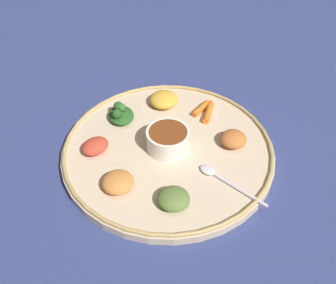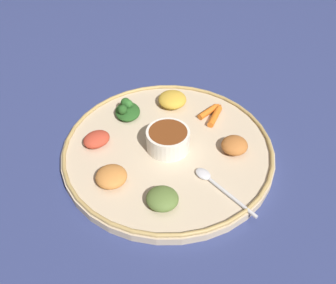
# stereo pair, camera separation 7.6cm
# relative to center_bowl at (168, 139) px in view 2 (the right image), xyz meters

# --- Properties ---
(ground_plane) EXTENTS (2.40, 2.40, 0.00)m
(ground_plane) POSITION_rel_center_bowl_xyz_m (0.00, 0.00, -0.04)
(ground_plane) COLOR navy
(platter) EXTENTS (0.44, 0.44, 0.02)m
(platter) POSITION_rel_center_bowl_xyz_m (0.00, 0.00, -0.03)
(platter) COLOR #C6B293
(platter) RESTS_ON ground_plane
(platter_rim) EXTENTS (0.44, 0.44, 0.01)m
(platter_rim) POSITION_rel_center_bowl_xyz_m (0.00, 0.00, -0.02)
(platter_rim) COLOR tan
(platter_rim) RESTS_ON platter
(center_bowl) EXTENTS (0.09, 0.09, 0.04)m
(center_bowl) POSITION_rel_center_bowl_xyz_m (0.00, 0.00, 0.00)
(center_bowl) COLOR silver
(center_bowl) RESTS_ON platter
(spoon) EXTENTS (0.10, 0.13, 0.01)m
(spoon) POSITION_rel_center_bowl_xyz_m (-0.08, 0.11, -0.02)
(spoon) COLOR silver
(spoon) RESTS_ON platter
(greens_pile) EXTENTS (0.06, 0.07, 0.04)m
(greens_pile) POSITION_rel_center_bowl_xyz_m (0.08, -0.12, -0.01)
(greens_pile) COLOR #23511E
(greens_pile) RESTS_ON platter
(carrot_near_spoon) EXTENTS (0.05, 0.08, 0.01)m
(carrot_near_spoon) POSITION_rel_center_bowl_xyz_m (-0.12, -0.09, -0.02)
(carrot_near_spoon) COLOR orange
(carrot_near_spoon) RESTS_ON platter
(carrot_outer) EXTENTS (0.06, 0.05, 0.01)m
(carrot_outer) POSITION_rel_center_bowl_xyz_m (-0.11, -0.10, -0.02)
(carrot_outer) COLOR orange
(carrot_outer) RESTS_ON platter
(mound_squash) EXTENTS (0.09, 0.09, 0.03)m
(mound_squash) POSITION_rel_center_bowl_xyz_m (0.12, 0.08, -0.01)
(mound_squash) COLOR #C67A38
(mound_squash) RESTS_ON platter
(mound_berbere_red) EXTENTS (0.07, 0.07, 0.03)m
(mound_berbere_red) POSITION_rel_center_bowl_xyz_m (0.15, -0.03, -0.01)
(mound_berbere_red) COLOR #B73D28
(mound_berbere_red) RESTS_ON platter
(mound_chickpea) EXTENTS (0.08, 0.08, 0.03)m
(mound_chickpea) POSITION_rel_center_bowl_xyz_m (-0.13, 0.02, -0.01)
(mound_chickpea) COLOR #B2662D
(mound_chickpea) RESTS_ON platter
(mound_lentil_yellow) EXTENTS (0.08, 0.08, 0.03)m
(mound_lentil_yellow) POSITION_rel_center_bowl_xyz_m (-0.03, -0.14, -0.01)
(mound_lentil_yellow) COLOR gold
(mound_lentil_yellow) RESTS_ON platter
(mound_collards) EXTENTS (0.08, 0.07, 0.03)m
(mound_collards) POSITION_rel_center_bowl_xyz_m (0.03, 0.14, -0.01)
(mound_collards) COLOR #567033
(mound_collards) RESTS_ON platter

